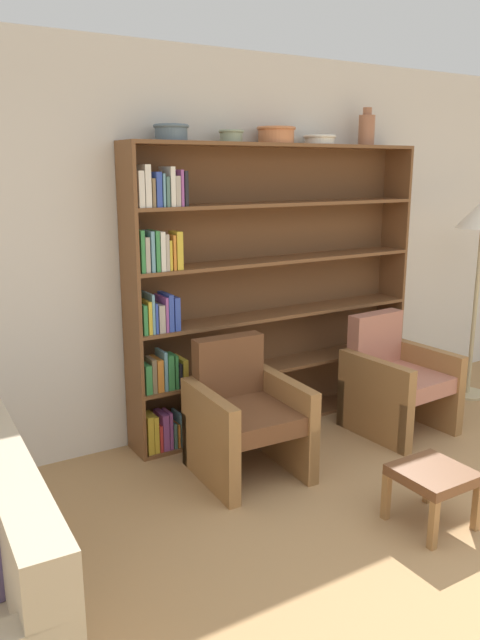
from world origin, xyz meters
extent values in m
cube|color=silver|center=(0.00, 2.80, 1.38)|extent=(12.00, 0.06, 2.75)
cube|color=brown|center=(-1.16, 2.61, 1.06)|extent=(0.02, 0.30, 2.12)
cube|color=brown|center=(1.21, 2.61, 1.06)|extent=(0.02, 0.30, 2.12)
cube|color=brown|center=(0.03, 2.61, 2.10)|extent=(2.34, 0.30, 0.03)
cube|color=brown|center=(0.03, 2.61, 0.01)|extent=(2.34, 0.30, 0.03)
cube|color=brown|center=(0.03, 2.75, 1.06)|extent=(2.34, 0.01, 2.12)
cube|color=gold|center=(-1.10, 2.54, 0.16)|extent=(0.04, 0.12, 0.27)
cube|color=gold|center=(-1.06, 2.56, 0.16)|extent=(0.03, 0.17, 0.26)
cube|color=red|center=(-1.02, 2.56, 0.12)|extent=(0.02, 0.16, 0.19)
cube|color=#994C99|center=(-0.99, 2.57, 0.16)|extent=(0.04, 0.17, 0.26)
cube|color=#994C99|center=(-0.95, 2.55, 0.16)|extent=(0.02, 0.14, 0.27)
cube|color=#4C756B|center=(-0.92, 2.54, 0.12)|extent=(0.02, 0.12, 0.18)
cube|color=orange|center=(-0.89, 2.57, 0.11)|extent=(0.02, 0.19, 0.17)
cube|color=#669EB2|center=(-0.86, 2.56, 0.14)|extent=(0.02, 0.17, 0.24)
cube|color=black|center=(-0.83, 2.54, 0.14)|extent=(0.04, 0.13, 0.22)
cube|color=orange|center=(-0.79, 2.54, 0.14)|extent=(0.02, 0.13, 0.23)
cube|color=white|center=(-0.76, 2.57, 0.16)|extent=(0.03, 0.18, 0.27)
cube|color=#669EB2|center=(-0.72, 2.56, 0.16)|extent=(0.02, 0.16, 0.27)
cube|color=gold|center=(-0.70, 2.55, 0.14)|extent=(0.02, 0.14, 0.23)
cube|color=#B2A899|center=(-0.67, 2.57, 0.16)|extent=(0.02, 0.18, 0.28)
cube|color=#334CB2|center=(-0.63, 2.56, 0.13)|extent=(0.02, 0.16, 0.21)
cube|color=brown|center=(0.03, 2.61, 0.45)|extent=(2.34, 0.30, 0.03)
cube|color=#388C47|center=(-1.10, 2.57, 0.56)|extent=(0.04, 0.17, 0.20)
cube|color=#7F6B4C|center=(-1.06, 2.55, 0.58)|extent=(0.03, 0.14, 0.24)
cube|color=orange|center=(-1.02, 2.57, 0.58)|extent=(0.04, 0.18, 0.23)
cube|color=#669EB2|center=(-0.97, 2.56, 0.60)|extent=(0.02, 0.16, 0.28)
cube|color=#388C47|center=(-0.94, 2.54, 0.59)|extent=(0.04, 0.13, 0.25)
cube|color=#388C47|center=(-0.89, 2.55, 0.58)|extent=(0.02, 0.13, 0.24)
cube|color=black|center=(-0.87, 2.55, 0.55)|extent=(0.02, 0.14, 0.17)
cube|color=gold|center=(-0.83, 2.58, 0.56)|extent=(0.04, 0.20, 0.20)
cube|color=brown|center=(0.03, 2.61, 0.86)|extent=(2.34, 0.30, 0.02)
cube|color=#388C47|center=(-1.11, 2.54, 0.98)|extent=(0.03, 0.12, 0.20)
cube|color=gold|center=(-1.08, 2.58, 0.99)|extent=(0.02, 0.19, 0.22)
cube|color=#669EB2|center=(-1.05, 2.58, 1.01)|extent=(0.02, 0.20, 0.27)
cube|color=#334CB2|center=(-1.03, 2.56, 0.98)|extent=(0.02, 0.16, 0.20)
cube|color=#B2A899|center=(-0.99, 2.56, 0.97)|extent=(0.04, 0.16, 0.19)
cube|color=#994C99|center=(-0.95, 2.58, 0.99)|extent=(0.02, 0.20, 0.24)
cube|color=#334CB2|center=(-0.92, 2.57, 1.00)|extent=(0.03, 0.19, 0.25)
cube|color=#334CB2|center=(-0.88, 2.55, 0.99)|extent=(0.04, 0.14, 0.23)
cube|color=brown|center=(0.03, 2.61, 1.28)|extent=(2.34, 0.30, 0.02)
cube|color=#388C47|center=(-1.11, 2.54, 1.43)|extent=(0.03, 0.12, 0.27)
cube|color=#B2A899|center=(-1.08, 2.58, 1.40)|extent=(0.03, 0.20, 0.23)
cube|color=#669EB2|center=(-1.04, 2.56, 1.42)|extent=(0.02, 0.17, 0.26)
cube|color=#388C47|center=(-1.01, 2.56, 1.42)|extent=(0.03, 0.16, 0.26)
cube|color=white|center=(-0.97, 2.55, 1.42)|extent=(0.03, 0.13, 0.26)
cube|color=#B2A899|center=(-0.94, 2.55, 1.41)|extent=(0.02, 0.15, 0.24)
cube|color=gold|center=(-0.92, 2.58, 1.39)|extent=(0.02, 0.19, 0.20)
cube|color=orange|center=(-0.89, 2.55, 1.41)|extent=(0.02, 0.14, 0.23)
cube|color=gold|center=(-0.85, 2.55, 1.42)|extent=(0.04, 0.13, 0.25)
cube|color=brown|center=(0.03, 2.61, 1.69)|extent=(2.34, 0.30, 0.02)
cube|color=white|center=(-1.10, 2.58, 1.82)|extent=(0.04, 0.20, 0.23)
cube|color=white|center=(-1.06, 2.55, 1.84)|extent=(0.04, 0.15, 0.27)
cube|color=#7F6B4C|center=(-1.02, 2.58, 1.79)|extent=(0.02, 0.19, 0.18)
cube|color=#334CB2|center=(-0.98, 2.57, 1.81)|extent=(0.04, 0.19, 0.22)
cube|color=#669EB2|center=(-0.95, 2.55, 1.81)|extent=(0.02, 0.13, 0.21)
cube|color=#4C756B|center=(-0.92, 2.57, 1.80)|extent=(0.02, 0.18, 0.19)
cube|color=white|center=(-0.89, 2.57, 1.83)|extent=(0.03, 0.19, 0.25)
cube|color=#B2A899|center=(-0.85, 2.56, 1.80)|extent=(0.03, 0.17, 0.19)
cube|color=#994C99|center=(-0.82, 2.58, 1.82)|extent=(0.02, 0.19, 0.23)
cube|color=black|center=(-0.79, 2.56, 1.82)|extent=(0.02, 0.15, 0.22)
cylinder|color=slate|center=(-0.83, 2.61, 2.17)|extent=(0.21, 0.21, 0.10)
torus|color=slate|center=(-0.83, 2.61, 2.21)|extent=(0.23, 0.23, 0.02)
cylinder|color=gray|center=(-0.38, 2.61, 2.16)|extent=(0.15, 0.15, 0.08)
torus|color=gray|center=(-0.38, 2.61, 2.19)|extent=(0.18, 0.18, 0.02)
cylinder|color=#C67547|center=(-0.01, 2.61, 2.17)|extent=(0.26, 0.26, 0.11)
torus|color=#C67547|center=(-0.01, 2.61, 2.22)|extent=(0.28, 0.28, 0.02)
cylinder|color=silver|center=(0.38, 2.61, 2.15)|extent=(0.22, 0.22, 0.06)
torus|color=silver|center=(0.38, 2.61, 2.17)|extent=(0.25, 0.25, 0.02)
cylinder|color=#A36647|center=(0.84, 2.61, 2.23)|extent=(0.13, 0.13, 0.23)
cylinder|color=#A36647|center=(0.84, 2.61, 2.37)|extent=(0.07, 0.07, 0.06)
cube|color=tan|center=(-2.25, 1.28, 0.64)|extent=(0.24, 1.66, 0.39)
cube|color=olive|center=(-0.38, 1.63, 0.18)|extent=(0.07, 0.07, 0.37)
cube|color=olive|center=(-0.95, 1.66, 0.18)|extent=(0.07, 0.07, 0.37)
cube|color=olive|center=(-0.35, 2.24, 0.18)|extent=(0.07, 0.07, 0.37)
cube|color=olive|center=(-0.92, 2.27, 0.18)|extent=(0.07, 0.07, 0.37)
cube|color=brown|center=(-0.65, 1.95, 0.40)|extent=(0.51, 0.66, 0.12)
cube|color=brown|center=(-0.64, 2.23, 0.65)|extent=(0.49, 0.14, 0.43)
cube|color=olive|center=(-0.37, 1.94, 0.30)|extent=(0.11, 0.68, 0.61)
cube|color=olive|center=(-0.93, 1.97, 0.30)|extent=(0.11, 0.68, 0.61)
cube|color=olive|center=(1.01, 1.67, 0.18)|extent=(0.07, 0.07, 0.37)
cube|color=olive|center=(0.44, 1.63, 0.18)|extent=(0.07, 0.07, 0.37)
cube|color=olive|center=(0.97, 2.27, 0.18)|extent=(0.07, 0.07, 0.37)
cube|color=olive|center=(0.40, 2.24, 0.18)|extent=(0.07, 0.07, 0.37)
cube|color=#B2705B|center=(0.70, 1.95, 0.40)|extent=(0.52, 0.67, 0.12)
cube|color=#B2705B|center=(0.69, 2.23, 0.65)|extent=(0.49, 0.15, 0.43)
cube|color=olive|center=(0.98, 1.97, 0.30)|extent=(0.12, 0.68, 0.61)
cube|color=olive|center=(0.42, 1.94, 0.30)|extent=(0.12, 0.68, 0.61)
cylinder|color=tan|center=(1.79, 2.19, 0.01)|extent=(0.32, 0.32, 0.02)
cylinder|color=tan|center=(1.79, 2.19, 0.74)|extent=(0.04, 0.04, 1.44)
cube|color=olive|center=(-0.27, 1.09, 0.14)|extent=(0.04, 0.04, 0.27)
cube|color=olive|center=(0.07, 1.09, 0.14)|extent=(0.04, 0.04, 0.27)
cube|color=olive|center=(-0.27, 0.75, 0.14)|extent=(0.04, 0.04, 0.27)
cube|color=olive|center=(0.07, 0.75, 0.14)|extent=(0.04, 0.04, 0.27)
cube|color=brown|center=(-0.10, 0.92, 0.30)|extent=(0.38, 0.38, 0.06)
camera|label=1|loc=(-2.64, -1.20, 1.95)|focal=35.00mm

